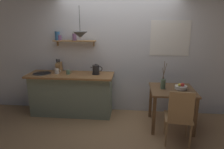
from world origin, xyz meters
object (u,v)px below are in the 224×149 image
Objects in this scene: electric_kettle at (96,70)px; coffee_mug_by_sink at (57,71)px; coffee_mug_spare at (68,72)px; pendant_lamp at (80,35)px; dining_chair_near at (179,115)px; fruit_bowl at (181,87)px; dining_table at (172,96)px; knife_block at (59,67)px; twig_vase at (163,84)px.

electric_kettle is 1.81× the size of coffee_mug_by_sink.
pendant_lamp reaches higher than coffee_mug_spare.
dining_chair_near is 1.89m from electric_kettle.
electric_kettle is (-1.68, 0.38, 0.19)m from fruit_bowl.
dining_table is 0.84× the size of dining_chair_near.
knife_block is at bearing 168.56° from fruit_bowl.
twig_vase is at bearing -8.48° from coffee_mug_by_sink.
electric_kettle is at bearing 147.33° from dining_chair_near.
electric_kettle reaches higher than dining_chair_near.
pendant_lamp is (0.57, -0.11, 0.78)m from coffee_mug_by_sink.
knife_block is (-0.86, 0.14, 0.01)m from electric_kettle.
electric_kettle is at bearing 2.78° from coffee_mug_by_sink.
coffee_mug_by_sink is at bearing 171.52° from twig_vase.
coffee_mug_by_sink is 0.25m from coffee_mug_spare.
pendant_lamp reaches higher than dining_table.
electric_kettle is 2.14× the size of coffee_mug_spare.
twig_vase is 1.41m from electric_kettle.
twig_vase is 1.86m from pendant_lamp.
twig_vase reaches higher than coffee_mug_spare.
coffee_mug_by_sink reaches higher than coffee_mug_spare.
knife_block is (-2.38, 0.51, 0.40)m from dining_table.
dining_table is 7.05× the size of coffee_mug_spare.
pendant_lamp is at bearing -26.39° from knife_block.
coffee_mug_spare is at bearing 156.41° from dining_chair_near.
pendant_lamp reaches higher than twig_vase.
coffee_mug_spare is 0.19× the size of pendant_lamp.
electric_kettle is (-1.35, 0.37, 0.15)m from twig_vase.
knife_block reaches higher than electric_kettle.
pendant_lamp is (-1.62, 0.21, 0.88)m from twig_vase.
twig_vase is at bearing -12.85° from knife_block.
knife_block is 0.33m from coffee_mug_spare.
twig_vase reaches higher than coffee_mug_by_sink.
fruit_bowl is at bearing -11.44° from knife_block.
knife_block is 0.97m from pendant_lamp.
pendant_lamp reaches higher than electric_kettle.
coffee_mug_by_sink is (-2.53, 0.34, 0.15)m from fruit_bowl.
knife_block is at bearing 153.61° from pendant_lamp.
pendant_lamp reaches higher than coffee_mug_by_sink.
knife_block reaches higher than fruit_bowl.
electric_kettle is at bearing 29.73° from pendant_lamp.
dining_table is 5.96× the size of coffee_mug_by_sink.
knife_block is at bearing 171.00° from electric_kettle.
coffee_mug_by_sink is at bearing 171.95° from dining_table.
electric_kettle is at bearing -9.00° from knife_block.
pendant_lamp reaches higher than knife_block.
twig_vase is 3.88× the size of coffee_mug_by_sink.
fruit_bowl is 0.34m from twig_vase.
dining_chair_near is 0.73m from twig_vase.
knife_block is 2.12× the size of coffee_mug_by_sink.
coffee_mug_spare is at bearing 171.95° from fruit_bowl.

